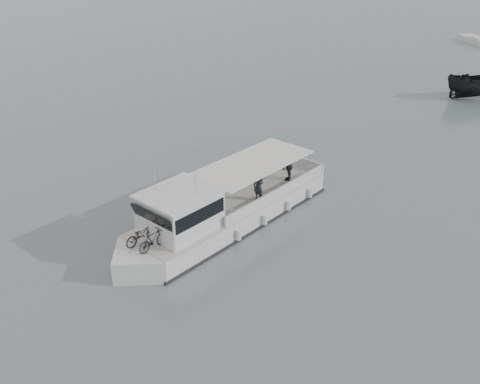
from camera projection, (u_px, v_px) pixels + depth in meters
ground at (251, 244)px, 27.19m from camera, size 1400.00×1400.00×0.00m
tour_boat at (216, 213)px, 28.04m from camera, size 14.41×6.39×6.03m
dark_motorboat at (479, 85)px, 49.36m from camera, size 6.72×5.13×2.45m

